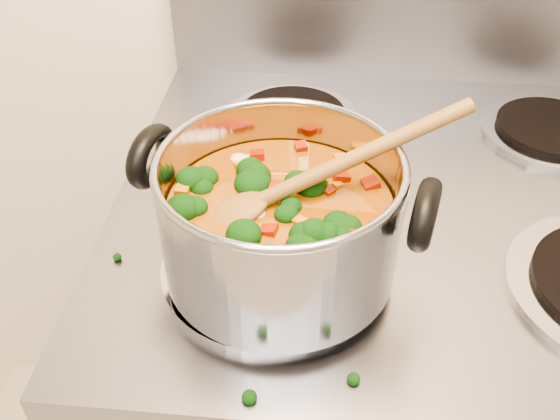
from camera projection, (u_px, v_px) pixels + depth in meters
The scene contains 4 objects.
electric_range at pixel (388, 402), 1.06m from camera, with size 0.76×0.69×1.08m.
stockpot at pixel (280, 220), 0.61m from camera, with size 0.30×0.24×0.14m.
wooden_spoon at pixel (296, 185), 0.59m from camera, with size 0.26×0.13×0.10m.
cooktop_crumbs at pixel (324, 257), 0.68m from camera, with size 0.34×0.30×0.01m.
Camera 1 is at (-0.13, 0.54, 1.39)m, focal length 40.00 mm.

